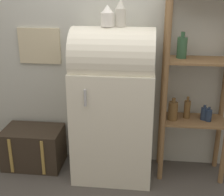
% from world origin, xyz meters
% --- Properties ---
extents(ground_plane, '(12.00, 12.00, 0.00)m').
position_xyz_m(ground_plane, '(0.00, 0.00, 0.00)').
color(ground_plane, '#4C4742').
extents(wall_back, '(7.00, 0.09, 2.70)m').
position_xyz_m(wall_back, '(-0.01, 0.57, 1.35)').
color(wall_back, '#B7B7AD').
rests_on(wall_back, ground_plane).
extents(refrigerator, '(0.77, 0.61, 1.50)m').
position_xyz_m(refrigerator, '(-0.00, 0.26, 0.77)').
color(refrigerator, silver).
rests_on(refrigerator, ground_plane).
extents(suitcase_trunk, '(0.61, 0.41, 0.42)m').
position_xyz_m(suitcase_trunk, '(-0.86, 0.31, 0.21)').
color(suitcase_trunk, '#33281E').
rests_on(suitcase_trunk, ground_plane).
extents(shelf_unit, '(0.65, 0.35, 1.81)m').
position_xyz_m(shelf_unit, '(0.77, 0.35, 1.00)').
color(shelf_unit, olive).
rests_on(shelf_unit, ground_plane).
extents(vase_left, '(0.12, 0.12, 0.19)m').
position_xyz_m(vase_left, '(-0.05, 0.25, 1.59)').
color(vase_left, white).
rests_on(vase_left, refrigerator).
extents(vase_center, '(0.10, 0.10, 0.24)m').
position_xyz_m(vase_center, '(0.06, 0.27, 1.61)').
color(vase_center, beige).
rests_on(vase_center, refrigerator).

